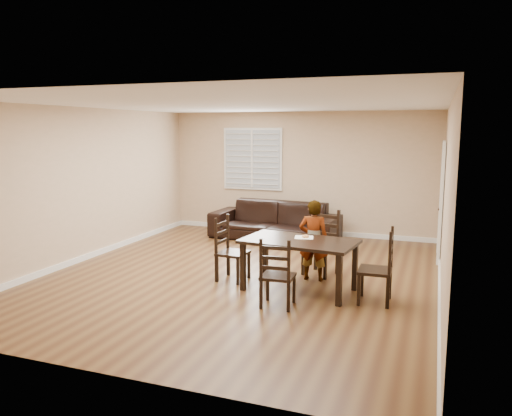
# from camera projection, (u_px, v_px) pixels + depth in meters

# --- Properties ---
(ground) EXTENTS (7.00, 7.00, 0.00)m
(ground) POSITION_uv_depth(u_px,v_px,m) (242.00, 275.00, 8.02)
(ground) COLOR brown
(ground) RESTS_ON ground
(room) EXTENTS (6.04, 7.04, 2.72)m
(room) POSITION_uv_depth(u_px,v_px,m) (248.00, 162.00, 7.89)
(room) COLOR #CDAB8A
(room) RESTS_ON ground
(dining_table) EXTENTS (1.70, 1.09, 0.75)m
(dining_table) POSITION_uv_depth(u_px,v_px,m) (299.00, 246.00, 7.16)
(dining_table) COLOR black
(dining_table) RESTS_ON ground
(chair_near) EXTENTS (0.59, 0.57, 1.05)m
(chair_near) POSITION_uv_depth(u_px,v_px,m) (325.00, 244.00, 8.08)
(chair_near) COLOR black
(chair_near) RESTS_ON ground
(chair_far) EXTENTS (0.45, 0.42, 0.94)m
(chair_far) POSITION_uv_depth(u_px,v_px,m) (276.00, 277.00, 6.45)
(chair_far) COLOR black
(chair_far) RESTS_ON ground
(chair_left) EXTENTS (0.45, 0.48, 1.00)m
(chair_left) POSITION_uv_depth(u_px,v_px,m) (226.00, 251.00, 7.74)
(chair_left) COLOR black
(chair_left) RESTS_ON ground
(chair_right) EXTENTS (0.44, 0.47, 1.03)m
(chair_right) POSITION_uv_depth(u_px,v_px,m) (385.00, 270.00, 6.66)
(chair_right) COLOR black
(chair_right) RESTS_ON ground
(child) EXTENTS (0.47, 0.31, 1.26)m
(child) POSITION_uv_depth(u_px,v_px,m) (314.00, 240.00, 7.68)
(child) COLOR gray
(child) RESTS_ON ground
(napkin) EXTENTS (0.32, 0.32, 0.00)m
(napkin) POSITION_uv_depth(u_px,v_px,m) (304.00, 237.00, 7.31)
(napkin) COLOR silver
(napkin) RESTS_ON dining_table
(donut) EXTENTS (0.10, 0.10, 0.04)m
(donut) POSITION_uv_depth(u_px,v_px,m) (305.00, 236.00, 7.29)
(donut) COLOR #DC934F
(donut) RESTS_ON napkin
(sofa) EXTENTS (2.77, 1.24, 0.79)m
(sofa) POSITION_uv_depth(u_px,v_px,m) (275.00, 221.00, 10.59)
(sofa) COLOR black
(sofa) RESTS_ON ground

